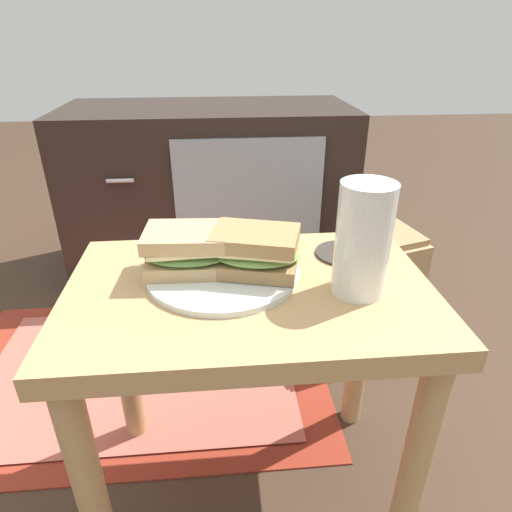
# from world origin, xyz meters

# --- Properties ---
(ground_plane) EXTENTS (8.00, 8.00, 0.00)m
(ground_plane) POSITION_xyz_m (0.00, 0.00, 0.00)
(ground_plane) COLOR #3D2B1E
(side_table) EXTENTS (0.56, 0.36, 0.46)m
(side_table) POSITION_xyz_m (0.00, 0.00, 0.37)
(side_table) COLOR tan
(side_table) RESTS_ON ground
(tv_cabinet) EXTENTS (0.96, 0.46, 0.58)m
(tv_cabinet) POSITION_xyz_m (-0.06, 0.95, 0.29)
(tv_cabinet) COLOR black
(tv_cabinet) RESTS_ON ground
(area_rug) EXTENTS (0.96, 0.65, 0.01)m
(area_rug) POSITION_xyz_m (-0.27, 0.34, 0.00)
(area_rug) COLOR maroon
(area_rug) RESTS_ON ground
(plate) EXTENTS (0.24, 0.24, 0.01)m
(plate) POSITION_xyz_m (-0.04, 0.04, 0.47)
(plate) COLOR silver
(plate) RESTS_ON side_table
(sandwich_front) EXTENTS (0.15, 0.10, 0.07)m
(sandwich_front) POSITION_xyz_m (-0.09, 0.04, 0.50)
(sandwich_front) COLOR tan
(sandwich_front) RESTS_ON plate
(sandwich_back) EXTENTS (0.16, 0.13, 0.07)m
(sandwich_back) POSITION_xyz_m (0.01, 0.03, 0.50)
(sandwich_back) COLOR #9E7A4C
(sandwich_back) RESTS_ON plate
(beer_glass) EXTENTS (0.08, 0.08, 0.17)m
(beer_glass) POSITION_xyz_m (0.16, -0.03, 0.54)
(beer_glass) COLOR silver
(beer_glass) RESTS_ON side_table
(coaster) EXTENTS (0.10, 0.10, 0.01)m
(coaster) POSITION_xyz_m (0.17, 0.09, 0.46)
(coaster) COLOR #332D28
(coaster) RESTS_ON side_table
(paper_bag) EXTENTS (0.23, 0.22, 0.34)m
(paper_bag) POSITION_xyz_m (0.38, 0.42, 0.17)
(paper_bag) COLOR tan
(paper_bag) RESTS_ON ground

